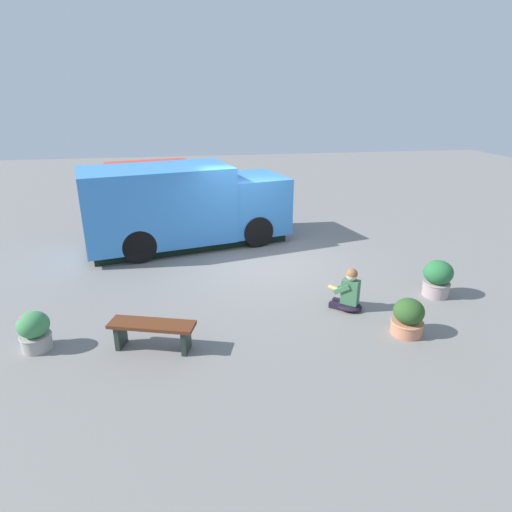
{
  "coord_description": "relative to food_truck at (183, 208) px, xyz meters",
  "views": [
    {
      "loc": [
        1.71,
        10.42,
        4.08
      ],
      "look_at": [
        0.36,
        2.38,
        0.99
      ],
      "focal_mm": 30.35,
      "sensor_mm": 36.0,
      "label": 1
    }
  ],
  "objects": [
    {
      "name": "ground_plane",
      "position": [
        -1.76,
        1.46,
        -1.08
      ],
      "size": [
        40.0,
        40.0,
        0.0
      ],
      "primitive_type": "plane",
      "color": "slate"
    },
    {
      "name": "food_truck",
      "position": [
        0.0,
        0.0,
        0.0
      ],
      "size": [
        5.87,
        3.3,
        2.24
      ],
      "color": "#3B87DB",
      "rests_on": "ground_plane"
    },
    {
      "name": "person_customer",
      "position": [
        -3.16,
        4.53,
        -0.73
      ],
      "size": [
        0.73,
        0.69,
        0.88
      ],
      "color": "black",
      "rests_on": "ground_plane"
    },
    {
      "name": "planter_flowering_near",
      "position": [
        -5.23,
        4.25,
        -0.67
      ],
      "size": [
        0.6,
        0.6,
        0.79
      ],
      "color": "#A38E8F",
      "rests_on": "ground_plane"
    },
    {
      "name": "planter_flowering_far",
      "position": [
        -3.86,
        5.61,
        -0.75
      ],
      "size": [
        0.59,
        0.59,
        0.68
      ],
      "color": "#BE7958",
      "rests_on": "ground_plane"
    },
    {
      "name": "planter_flowering_side",
      "position": [
        2.56,
        5.05,
        -0.73
      ],
      "size": [
        0.52,
        0.52,
        0.69
      ],
      "color": "#9B9993",
      "rests_on": "ground_plane"
    },
    {
      "name": "plaza_bench",
      "position": [
        0.61,
        5.36,
        -0.72
      ],
      "size": [
        1.49,
        0.81,
        0.49
      ],
      "color": "#592C17",
      "rests_on": "ground_plane"
    }
  ]
}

